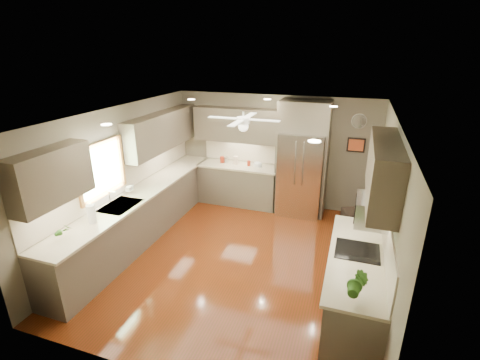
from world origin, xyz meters
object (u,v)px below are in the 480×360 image
Objects in this scene: refrigerator at (302,161)px; microwave at (372,211)px; canister_b at (226,160)px; soap_bottle at (130,188)px; canister_c at (236,160)px; stool at (354,222)px; canister_a at (222,159)px; paper_towel at (92,214)px; canister_d at (249,163)px; potted_plant_right at (358,285)px; bowl at (258,166)px; potted_plant_left at (64,230)px.

refrigerator is 3.03m from microwave.
microwave reaches higher than canister_b.
soap_bottle is 3.51m from refrigerator.
soap_bottle is at bearing -142.45° from refrigerator.
canister_c is 2.88m from stool.
canister_b is 0.80× the size of canister_c.
canister_a reaches higher than stool.
paper_towel reaches higher than canister_a.
canister_b is at bearing 176.47° from canister_d.
canister_a is 0.10m from canister_b.
canister_c is at bearing 124.88° from potted_plant_right.
refrigerator is at bearing -1.70° from bowl.
soap_bottle is at bearing -125.97° from canister_d.
canister_b is 3.11m from stool.
microwave is (4.11, -0.57, 0.44)m from soap_bottle.
paper_towel is at bearing 172.28° from potted_plant_right.
canister_a is at bearing 66.95° from soap_bottle.
canister_a is 0.78× the size of canister_c.
canister_b is at bearing 13.54° from canister_a.
potted_plant_left is 0.50× the size of stool.
paper_towel is (-1.66, -3.34, 0.12)m from bowl.
stool is (2.69, -0.66, -0.79)m from canister_c.
potted_plant_right is 3.37m from stool.
soap_bottle is 1.00× the size of bowl.
potted_plant_right is 1.19m from microwave.
paper_towel reaches higher than canister_c.
refrigerator reaches higher than canister_a.
microwave is at bearing -7.89° from soap_bottle.
soap_bottle is (-0.94, -2.20, 0.02)m from canister_a.
refrigerator reaches higher than soap_bottle.
paper_towel is (-3.97, -0.60, -0.40)m from microwave.
canister_a is at bearing 76.77° from paper_towel.
canister_d is at bearing -4.21° from canister_c.
paper_towel is at bearing -116.42° from bowl.
potted_plant_right is at bearing -95.70° from microwave.
potted_plant_right reaches higher than potted_plant_left.
potted_plant_left reaches higher than canister_d.
potted_plant_right is (3.87, 0.00, 0.05)m from potted_plant_left.
canister_b is 0.54× the size of potted_plant_left.
potted_plant_left is at bearing -164.17° from microwave.
canister_c is 4.00m from microwave.
microwave is (2.31, -2.74, 0.52)m from bowl.
bowl is 1.01m from refrigerator.
stool is at bearing -12.08° from canister_a.
potted_plant_left reaches higher than canister_b.
canister_b is 0.24m from canister_c.
paper_towel is at bearing -83.02° from soap_bottle.
stool is at bearing -15.88° from bowl.
canister_b is 4.03m from potted_plant_left.
canister_d is 0.21× the size of stool.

